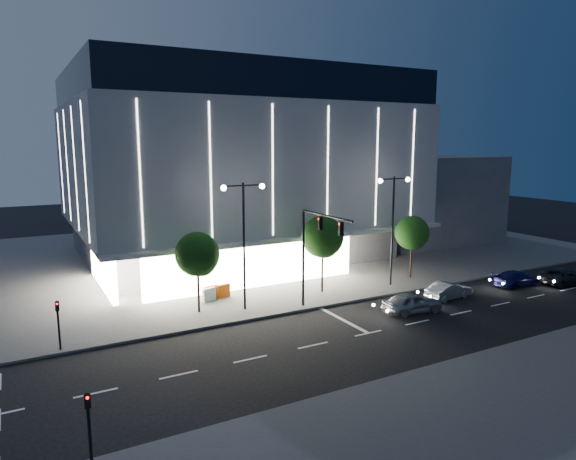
% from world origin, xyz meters
% --- Properties ---
extents(ground, '(160.00, 160.00, 0.00)m').
position_xyz_m(ground, '(0.00, 0.00, 0.00)').
color(ground, black).
rests_on(ground, ground).
extents(sidewalk_museum, '(70.00, 40.00, 0.15)m').
position_xyz_m(sidewalk_museum, '(5.00, 24.00, 0.07)').
color(sidewalk_museum, '#474747').
rests_on(sidewalk_museum, ground).
extents(sidewalk_near, '(70.00, 10.00, 0.15)m').
position_xyz_m(sidewalk_near, '(5.00, -12.00, 0.07)').
color(sidewalk_near, '#474747').
rests_on(sidewalk_near, ground).
extents(museum, '(30.00, 25.80, 18.00)m').
position_xyz_m(museum, '(2.98, 22.31, 9.27)').
color(museum, '#4C4C51').
rests_on(museum, ground).
extents(annex_building, '(16.00, 20.00, 10.00)m').
position_xyz_m(annex_building, '(26.00, 24.00, 5.00)').
color(annex_building, '#4C4C51').
rests_on(annex_building, ground).
extents(traffic_mast, '(0.33, 5.89, 7.07)m').
position_xyz_m(traffic_mast, '(1.00, 3.34, 5.03)').
color(traffic_mast, black).
rests_on(traffic_mast, ground).
extents(street_lamp_west, '(3.16, 0.36, 9.00)m').
position_xyz_m(street_lamp_west, '(-3.00, 6.00, 5.96)').
color(street_lamp_west, black).
rests_on(street_lamp_west, ground).
extents(street_lamp_east, '(3.16, 0.36, 9.00)m').
position_xyz_m(street_lamp_east, '(10.00, 6.00, 5.96)').
color(street_lamp_east, black).
rests_on(street_lamp_east, ground).
extents(ped_signal_far, '(0.22, 0.24, 3.00)m').
position_xyz_m(ped_signal_far, '(-15.00, 4.50, 1.89)').
color(ped_signal_far, black).
rests_on(ped_signal_far, ground).
extents(ped_signal_near, '(0.22, 0.24, 3.00)m').
position_xyz_m(ped_signal_near, '(-15.00, -7.50, 1.89)').
color(ped_signal_near, black).
rests_on(ped_signal_near, ground).
extents(tree_left, '(3.02, 3.02, 5.72)m').
position_xyz_m(tree_left, '(-5.97, 7.02, 4.03)').
color(tree_left, black).
rests_on(tree_left, ground).
extents(tree_mid, '(3.25, 3.25, 6.15)m').
position_xyz_m(tree_mid, '(4.03, 7.02, 4.33)').
color(tree_mid, black).
rests_on(tree_mid, ground).
extents(tree_right, '(2.91, 2.91, 5.51)m').
position_xyz_m(tree_right, '(13.03, 7.02, 3.88)').
color(tree_right, black).
rests_on(tree_right, ground).
extents(car_lead, '(4.39, 2.09, 1.45)m').
position_xyz_m(car_lead, '(7.03, 0.16, 0.72)').
color(car_lead, gray).
rests_on(car_lead, ground).
extents(car_second, '(4.04, 1.75, 1.29)m').
position_xyz_m(car_second, '(11.66, 1.31, 0.65)').
color(car_second, '#A2A6AA').
rests_on(car_second, ground).
extents(car_third, '(4.39, 1.86, 1.26)m').
position_xyz_m(car_third, '(19.16, 1.18, 0.63)').
color(car_third, '#131348').
rests_on(car_third, ground).
extents(car_fourth, '(4.95, 2.75, 1.31)m').
position_xyz_m(car_fourth, '(23.28, -0.39, 0.65)').
color(car_fourth, '#27272C').
rests_on(car_fourth, ground).
extents(barrier_a, '(1.13, 0.49, 1.00)m').
position_xyz_m(barrier_a, '(-3.30, 9.32, 0.65)').
color(barrier_a, '#F15E0D').
rests_on(barrier_a, sidewalk_museum).
extents(barrier_b, '(1.12, 0.59, 1.00)m').
position_xyz_m(barrier_b, '(-4.57, 8.91, 0.65)').
color(barrier_b, silver).
rests_on(barrier_b, sidewalk_museum).
extents(barrier_c, '(1.13, 0.49, 1.00)m').
position_xyz_m(barrier_c, '(-4.23, 9.36, 0.65)').
color(barrier_c, red).
rests_on(barrier_c, sidewalk_museum).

